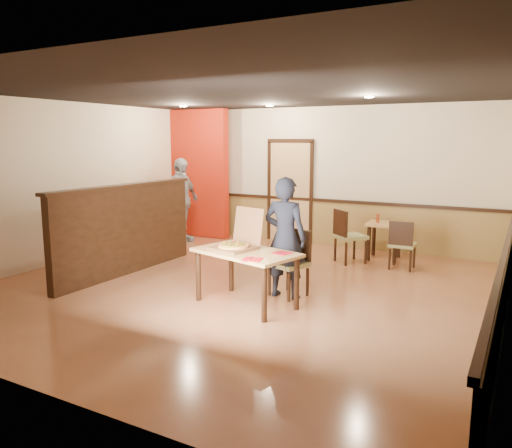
{
  "coord_description": "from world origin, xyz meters",
  "views": [
    {
      "loc": [
        3.62,
        -6.1,
        2.14
      ],
      "look_at": [
        0.27,
        0.0,
        0.96
      ],
      "focal_mm": 35.0,
      "sensor_mm": 36.0,
      "label": 1
    }
  ],
  "objects_px": {
    "main_table": "(246,259)",
    "diner": "(285,238)",
    "condiment": "(378,218)",
    "side_chair_left": "(347,234)",
    "pizza_box": "(236,244)",
    "passerby": "(181,200)",
    "side_chair_right": "(402,243)",
    "diner_chair": "(292,260)",
    "side_table": "(384,232)"
  },
  "relations": [
    {
      "from": "main_table",
      "to": "diner",
      "type": "xyz_separation_m",
      "value": [
        0.3,
        0.55,
        0.21
      ]
    },
    {
      "from": "diner",
      "to": "side_table",
      "type": "bearing_deg",
      "value": -103.58
    },
    {
      "from": "main_table",
      "to": "condiment",
      "type": "height_order",
      "value": "condiment"
    },
    {
      "from": "diner",
      "to": "pizza_box",
      "type": "bearing_deg",
      "value": 45.24
    },
    {
      "from": "diner",
      "to": "passerby",
      "type": "height_order",
      "value": "passerby"
    },
    {
      "from": "diner_chair",
      "to": "side_table",
      "type": "distance_m",
      "value": 2.8
    },
    {
      "from": "diner",
      "to": "passerby",
      "type": "relative_size",
      "value": 0.94
    },
    {
      "from": "diner",
      "to": "condiment",
      "type": "height_order",
      "value": "diner"
    },
    {
      "from": "diner_chair",
      "to": "passerby",
      "type": "bearing_deg",
      "value": 166.66
    },
    {
      "from": "pizza_box",
      "to": "side_chair_right",
      "type": "bearing_deg",
      "value": 73.38
    },
    {
      "from": "pizza_box",
      "to": "condiment",
      "type": "bearing_deg",
      "value": 86.38
    },
    {
      "from": "diner",
      "to": "main_table",
      "type": "bearing_deg",
      "value": 60.21
    },
    {
      "from": "side_chair_left",
      "to": "side_table",
      "type": "height_order",
      "value": "side_chair_left"
    },
    {
      "from": "condiment",
      "to": "side_table",
      "type": "bearing_deg",
      "value": 16.09
    },
    {
      "from": "side_chair_right",
      "to": "pizza_box",
      "type": "bearing_deg",
      "value": 59.55
    },
    {
      "from": "diner_chair",
      "to": "side_chair_right",
      "type": "distance_m",
      "value": 2.36
    },
    {
      "from": "side_table",
      "to": "passerby",
      "type": "relative_size",
      "value": 0.37
    },
    {
      "from": "side_table",
      "to": "condiment",
      "type": "xyz_separation_m",
      "value": [
        -0.12,
        -0.04,
        0.25
      ]
    },
    {
      "from": "side_chair_right",
      "to": "pizza_box",
      "type": "xyz_separation_m",
      "value": [
        -1.54,
        -2.77,
        0.34
      ]
    },
    {
      "from": "main_table",
      "to": "side_chair_left",
      "type": "relative_size",
      "value": 1.59
    },
    {
      "from": "main_table",
      "to": "side_chair_right",
      "type": "height_order",
      "value": "side_chair_right"
    },
    {
      "from": "main_table",
      "to": "side_chair_left",
      "type": "height_order",
      "value": "side_chair_left"
    },
    {
      "from": "side_chair_left",
      "to": "pizza_box",
      "type": "xyz_separation_m",
      "value": [
        -0.59,
        -2.78,
        0.27
      ]
    },
    {
      "from": "passerby",
      "to": "pizza_box",
      "type": "xyz_separation_m",
      "value": [
        3.06,
        -2.84,
        -0.1
      ]
    },
    {
      "from": "diner_chair",
      "to": "passerby",
      "type": "xyz_separation_m",
      "value": [
        -3.58,
        2.2,
        0.39
      ]
    },
    {
      "from": "diner_chair",
      "to": "side_chair_right",
      "type": "height_order",
      "value": "diner_chair"
    },
    {
      "from": "main_table",
      "to": "pizza_box",
      "type": "height_order",
      "value": "pizza_box"
    },
    {
      "from": "side_chair_left",
      "to": "pizza_box",
      "type": "relative_size",
      "value": 1.4
    },
    {
      "from": "side_chair_right",
      "to": "diner_chair",
      "type": "bearing_deg",
      "value": 62.84
    },
    {
      "from": "condiment",
      "to": "side_chair_left",
      "type": "bearing_deg",
      "value": -123.3
    },
    {
      "from": "diner",
      "to": "condiment",
      "type": "distance_m",
      "value": 2.89
    },
    {
      "from": "side_chair_left",
      "to": "condiment",
      "type": "distance_m",
      "value": 0.71
    },
    {
      "from": "side_chair_right",
      "to": "side_table",
      "type": "height_order",
      "value": "side_chair_right"
    },
    {
      "from": "diner_chair",
      "to": "side_table",
      "type": "bearing_deg",
      "value": 96.37
    },
    {
      "from": "diner_chair",
      "to": "pizza_box",
      "type": "xyz_separation_m",
      "value": [
        -0.51,
        -0.64,
        0.29
      ]
    },
    {
      "from": "side_chair_right",
      "to": "pizza_box",
      "type": "height_order",
      "value": "pizza_box"
    },
    {
      "from": "side_chair_left",
      "to": "condiment",
      "type": "relative_size",
      "value": 6.0
    },
    {
      "from": "side_chair_left",
      "to": "side_chair_right",
      "type": "relative_size",
      "value": 1.14
    },
    {
      "from": "side_table",
      "to": "passerby",
      "type": "xyz_separation_m",
      "value": [
        -4.15,
        -0.54,
        0.39
      ]
    },
    {
      "from": "diner_chair",
      "to": "passerby",
      "type": "relative_size",
      "value": 0.51
    },
    {
      "from": "passerby",
      "to": "diner",
      "type": "bearing_deg",
      "value": -120.59
    },
    {
      "from": "side_table",
      "to": "diner",
      "type": "relative_size",
      "value": 0.4
    },
    {
      "from": "passerby",
      "to": "pizza_box",
      "type": "height_order",
      "value": "passerby"
    },
    {
      "from": "main_table",
      "to": "side_chair_left",
      "type": "xyz_separation_m",
      "value": [
        0.42,
        2.83,
        -0.1
      ]
    },
    {
      "from": "side_chair_left",
      "to": "pizza_box",
      "type": "distance_m",
      "value": 2.85
    },
    {
      "from": "diner_chair",
      "to": "condiment",
      "type": "xyz_separation_m",
      "value": [
        0.45,
        2.7,
        0.24
      ]
    },
    {
      "from": "pizza_box",
      "to": "condiment",
      "type": "height_order",
      "value": "pizza_box"
    },
    {
      "from": "side_chair_left",
      "to": "side_chair_right",
      "type": "bearing_deg",
      "value": -138.71
    },
    {
      "from": "side_table",
      "to": "condiment",
      "type": "bearing_deg",
      "value": -163.91
    },
    {
      "from": "side_chair_right",
      "to": "condiment",
      "type": "distance_m",
      "value": 0.86
    }
  ]
}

